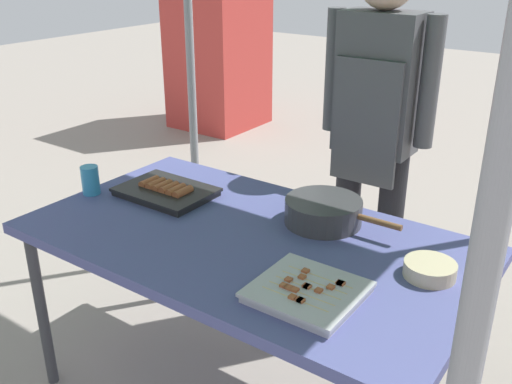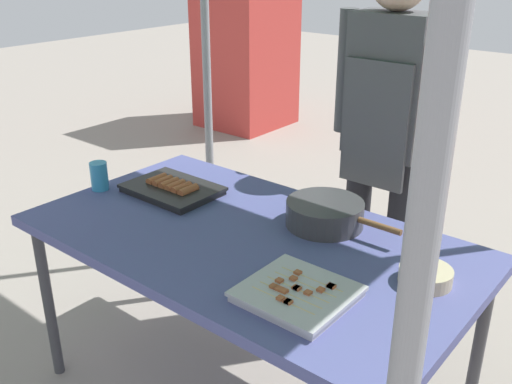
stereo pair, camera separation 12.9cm
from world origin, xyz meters
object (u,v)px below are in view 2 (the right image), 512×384
(tray_meat_skewers, at_px, (297,294))
(neighbor_stall_right, at_px, (246,27))
(condiment_bowl, at_px, (425,276))
(drink_cup_near_edge, at_px, (99,176))
(stall_table, at_px, (247,248))
(cooking_wok, at_px, (325,213))
(vendor_woman, at_px, (387,119))
(tray_grilled_sausages, at_px, (172,189))

(tray_meat_skewers, height_order, neighbor_stall_right, neighbor_stall_right)
(condiment_bowl, relative_size, drink_cup_near_edge, 1.36)
(stall_table, height_order, drink_cup_near_edge, drink_cup_near_edge)
(stall_table, bearing_deg, drink_cup_near_edge, -174.57)
(condiment_bowl, xyz_separation_m, neighbor_stall_right, (-3.17, 2.90, 0.19))
(tray_meat_skewers, distance_m, condiment_bowl, 0.41)
(cooking_wok, bearing_deg, drink_cup_near_edge, -161.14)
(cooking_wok, xyz_separation_m, vendor_woman, (-0.08, 0.60, 0.20))
(cooking_wok, relative_size, condiment_bowl, 2.74)
(tray_meat_skewers, distance_m, drink_cup_near_edge, 1.13)
(drink_cup_near_edge, bearing_deg, tray_meat_skewers, -7.27)
(stall_table, xyz_separation_m, cooking_wok, (0.17, 0.24, 0.10))
(tray_meat_skewers, relative_size, neighbor_stall_right, 0.16)
(drink_cup_near_edge, bearing_deg, condiment_bowl, 7.25)
(drink_cup_near_edge, xyz_separation_m, vendor_woman, (0.84, 0.91, 0.19))
(tray_meat_skewers, height_order, drink_cup_near_edge, drink_cup_near_edge)
(condiment_bowl, distance_m, vendor_woman, 0.94)
(tray_grilled_sausages, height_order, tray_meat_skewers, tray_grilled_sausages)
(condiment_bowl, bearing_deg, vendor_woman, 126.10)
(tray_meat_skewers, distance_m, neighbor_stall_right, 4.35)
(stall_table, xyz_separation_m, tray_grilled_sausages, (-0.48, 0.09, 0.07))
(tray_meat_skewers, bearing_deg, tray_grilled_sausages, 160.27)
(cooking_wok, bearing_deg, tray_meat_skewers, -66.11)
(tray_meat_skewers, height_order, cooking_wok, cooking_wok)
(stall_table, bearing_deg, tray_grilled_sausages, 169.21)
(tray_meat_skewers, relative_size, cooking_wok, 0.69)
(neighbor_stall_right, bearing_deg, tray_grilled_sausages, -54.62)
(stall_table, xyz_separation_m, tray_meat_skewers, (0.37, -0.21, 0.07))
(condiment_bowl, bearing_deg, stall_table, -170.57)
(stall_table, relative_size, drink_cup_near_edge, 13.46)
(neighbor_stall_right, bearing_deg, condiment_bowl, -42.43)
(tray_grilled_sausages, xyz_separation_m, neighbor_stall_right, (-2.07, 2.91, 0.20))
(vendor_woman, relative_size, neighbor_stall_right, 0.87)
(condiment_bowl, height_order, drink_cup_near_edge, drink_cup_near_edge)
(stall_table, height_order, cooking_wok, cooking_wok)
(stall_table, bearing_deg, cooking_wok, 55.08)
(stall_table, xyz_separation_m, neighbor_stall_right, (-2.55, 3.00, 0.27))
(drink_cup_near_edge, distance_m, vendor_woman, 1.25)
(tray_grilled_sausages, height_order, drink_cup_near_edge, drink_cup_near_edge)
(tray_grilled_sausages, height_order, neighbor_stall_right, neighbor_stall_right)
(tray_grilled_sausages, bearing_deg, tray_meat_skewers, -19.73)
(cooking_wok, height_order, condiment_bowl, cooking_wok)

